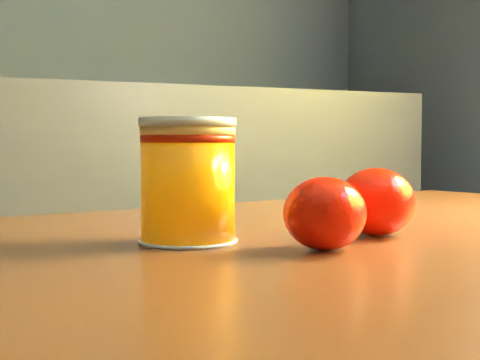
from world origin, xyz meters
name	(u,v)px	position (x,y,z in m)	size (l,w,h in m)	color
table	(398,329)	(0.84, 0.29, 0.61)	(1.04, 0.83, 0.70)	brown
juice_glass	(188,182)	(0.65, 0.30, 0.74)	(0.08, 0.08, 0.10)	orange
orange_front	(325,213)	(0.72, 0.22, 0.72)	(0.06, 0.06, 0.05)	#FF1C05
orange_back	(376,202)	(0.80, 0.27, 0.72)	(0.06, 0.06, 0.06)	#FF1C05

